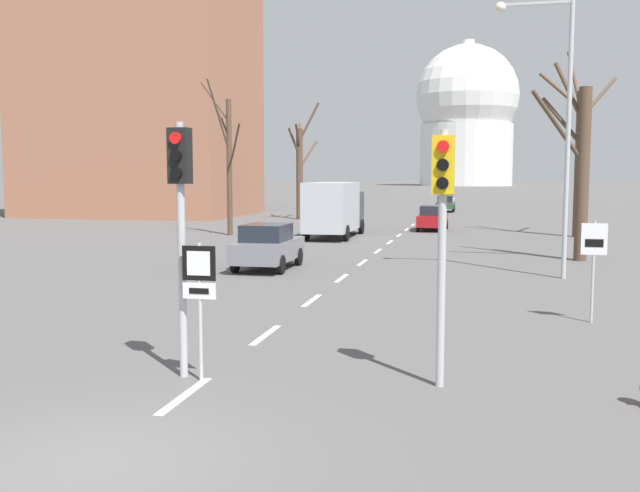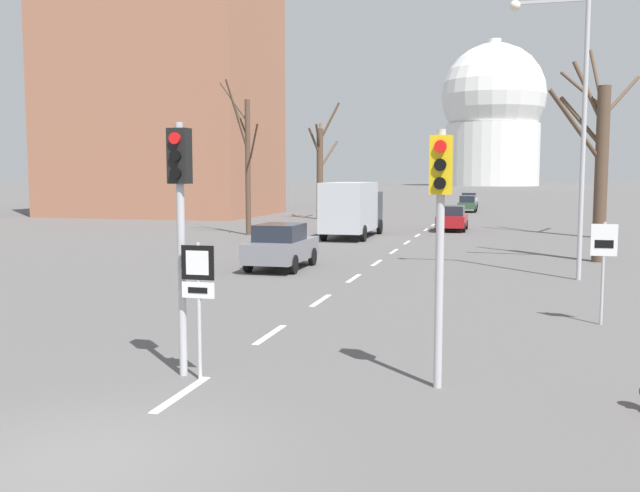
{
  "view_description": "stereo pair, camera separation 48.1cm",
  "coord_description": "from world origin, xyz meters",
  "px_view_note": "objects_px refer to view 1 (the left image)",
  "views": [
    {
      "loc": [
        4.62,
        -7.68,
        3.58
      ],
      "look_at": [
        1.76,
        5.09,
        2.27
      ],
      "focal_mm": 40.0,
      "sensor_mm": 36.0,
      "label": 1
    },
    {
      "loc": [
        5.09,
        -7.56,
        3.58
      ],
      "look_at": [
        1.76,
        5.09,
        2.27
      ],
      "focal_mm": 40.0,
      "sensor_mm": 36.0,
      "label": 2
    }
  ],
  "objects_px": {
    "sedan_near_left": "(445,203)",
    "sedan_far_left": "(268,246)",
    "sedan_mid_centre": "(433,218)",
    "traffic_signal_near_right": "(443,208)",
    "route_sign_post": "(199,288)",
    "delivery_truck": "(334,208)",
    "sedan_near_right": "(446,200)",
    "traffic_signal_centre_tall": "(181,200)",
    "street_lamp_right": "(555,111)",
    "speed_limit_sign": "(594,254)"
  },
  "relations": [
    {
      "from": "traffic_signal_centre_tall",
      "to": "sedan_near_right",
      "type": "height_order",
      "value": "traffic_signal_centre_tall"
    },
    {
      "from": "traffic_signal_near_right",
      "to": "sedan_near_left",
      "type": "bearing_deg",
      "value": 92.61
    },
    {
      "from": "route_sign_post",
      "to": "sedan_near_left",
      "type": "height_order",
      "value": "route_sign_post"
    },
    {
      "from": "sedan_far_left",
      "to": "delivery_truck",
      "type": "bearing_deg",
      "value": 91.02
    },
    {
      "from": "sedan_far_left",
      "to": "traffic_signal_centre_tall",
      "type": "bearing_deg",
      "value": -79.09
    },
    {
      "from": "sedan_mid_centre",
      "to": "sedan_far_left",
      "type": "height_order",
      "value": "sedan_far_left"
    },
    {
      "from": "traffic_signal_near_right",
      "to": "sedan_near_right",
      "type": "relative_size",
      "value": 1.09
    },
    {
      "from": "sedan_near_left",
      "to": "sedan_mid_centre",
      "type": "bearing_deg",
      "value": -89.27
    },
    {
      "from": "sedan_near_left",
      "to": "sedan_far_left",
      "type": "relative_size",
      "value": 0.98
    },
    {
      "from": "sedan_near_right",
      "to": "traffic_signal_centre_tall",
      "type": "bearing_deg",
      "value": -91.39
    },
    {
      "from": "speed_limit_sign",
      "to": "street_lamp_right",
      "type": "bearing_deg",
      "value": 92.0
    },
    {
      "from": "traffic_signal_centre_tall",
      "to": "sedan_far_left",
      "type": "distance_m",
      "value": 14.66
    },
    {
      "from": "speed_limit_sign",
      "to": "sedan_near_right",
      "type": "distance_m",
      "value": 59.71
    },
    {
      "from": "speed_limit_sign",
      "to": "sedan_near_left",
      "type": "height_order",
      "value": "speed_limit_sign"
    },
    {
      "from": "speed_limit_sign",
      "to": "sedan_far_left",
      "type": "height_order",
      "value": "speed_limit_sign"
    },
    {
      "from": "traffic_signal_centre_tall",
      "to": "sedan_mid_centre",
      "type": "height_order",
      "value": "traffic_signal_centre_tall"
    },
    {
      "from": "street_lamp_right",
      "to": "sedan_far_left",
      "type": "xyz_separation_m",
      "value": [
        -10.26,
        0.12,
        -4.86
      ]
    },
    {
      "from": "street_lamp_right",
      "to": "sedan_near_right",
      "type": "relative_size",
      "value": 2.37
    },
    {
      "from": "traffic_signal_near_right",
      "to": "sedan_near_right",
      "type": "height_order",
      "value": "traffic_signal_near_right"
    },
    {
      "from": "traffic_signal_near_right",
      "to": "delivery_truck",
      "type": "distance_m",
      "value": 28.77
    },
    {
      "from": "traffic_signal_near_right",
      "to": "sedan_near_left",
      "type": "xyz_separation_m",
      "value": [
        -2.62,
        57.57,
        -2.23
      ]
    },
    {
      "from": "sedan_mid_centre",
      "to": "sedan_far_left",
      "type": "distance_m",
      "value": 20.95
    },
    {
      "from": "sedan_mid_centre",
      "to": "street_lamp_right",
      "type": "bearing_deg",
      "value": -75.33
    },
    {
      "from": "traffic_signal_near_right",
      "to": "sedan_far_left",
      "type": "relative_size",
      "value": 1.04
    },
    {
      "from": "traffic_signal_near_right",
      "to": "street_lamp_right",
      "type": "height_order",
      "value": "street_lamp_right"
    },
    {
      "from": "delivery_truck",
      "to": "speed_limit_sign",
      "type": "bearing_deg",
      "value": -63.55
    },
    {
      "from": "route_sign_post",
      "to": "sedan_far_left",
      "type": "height_order",
      "value": "route_sign_post"
    },
    {
      "from": "sedan_far_left",
      "to": "street_lamp_right",
      "type": "bearing_deg",
      "value": -0.69
    },
    {
      "from": "speed_limit_sign",
      "to": "sedan_near_right",
      "type": "xyz_separation_m",
      "value": [
        -6.18,
        59.38,
        -0.83
      ]
    },
    {
      "from": "street_lamp_right",
      "to": "route_sign_post",
      "type": "bearing_deg",
      "value": -116.56
    },
    {
      "from": "traffic_signal_centre_tall",
      "to": "sedan_far_left",
      "type": "relative_size",
      "value": 1.08
    },
    {
      "from": "traffic_signal_centre_tall",
      "to": "route_sign_post",
      "type": "bearing_deg",
      "value": -22.97
    },
    {
      "from": "sedan_near_left",
      "to": "sedan_mid_centre",
      "type": "height_order",
      "value": "sedan_mid_centre"
    },
    {
      "from": "route_sign_post",
      "to": "sedan_near_right",
      "type": "height_order",
      "value": "route_sign_post"
    },
    {
      "from": "route_sign_post",
      "to": "sedan_near_right",
      "type": "relative_size",
      "value": 0.61
    },
    {
      "from": "sedan_near_right",
      "to": "route_sign_post",
      "type": "bearing_deg",
      "value": -91.05
    },
    {
      "from": "speed_limit_sign",
      "to": "delivery_truck",
      "type": "xyz_separation_m",
      "value": [
        -10.77,
        21.66,
        0.03
      ]
    },
    {
      "from": "traffic_signal_near_right",
      "to": "sedan_far_left",
      "type": "height_order",
      "value": "traffic_signal_near_right"
    },
    {
      "from": "traffic_signal_centre_tall",
      "to": "speed_limit_sign",
      "type": "xyz_separation_m",
      "value": [
        7.78,
        6.51,
        -1.47
      ]
    },
    {
      "from": "route_sign_post",
      "to": "delivery_truck",
      "type": "bearing_deg",
      "value": 96.8
    },
    {
      "from": "street_lamp_right",
      "to": "sedan_far_left",
      "type": "height_order",
      "value": "street_lamp_right"
    },
    {
      "from": "street_lamp_right",
      "to": "sedan_near_right",
      "type": "bearing_deg",
      "value": 96.52
    },
    {
      "from": "route_sign_post",
      "to": "sedan_mid_centre",
      "type": "relative_size",
      "value": 0.57
    },
    {
      "from": "traffic_signal_centre_tall",
      "to": "speed_limit_sign",
      "type": "bearing_deg",
      "value": 39.92
    },
    {
      "from": "traffic_signal_centre_tall",
      "to": "sedan_near_right",
      "type": "bearing_deg",
      "value": 88.61
    },
    {
      "from": "traffic_signal_centre_tall",
      "to": "street_lamp_right",
      "type": "bearing_deg",
      "value": 61.93
    },
    {
      "from": "traffic_signal_near_right",
      "to": "sedan_mid_centre",
      "type": "relative_size",
      "value": 1.02
    },
    {
      "from": "street_lamp_right",
      "to": "sedan_mid_centre",
      "type": "distance_m",
      "value": 21.75
    },
    {
      "from": "route_sign_post",
      "to": "speed_limit_sign",
      "type": "height_order",
      "value": "speed_limit_sign"
    },
    {
      "from": "route_sign_post",
      "to": "sedan_mid_centre",
      "type": "bearing_deg",
      "value": 87.1
    }
  ]
}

